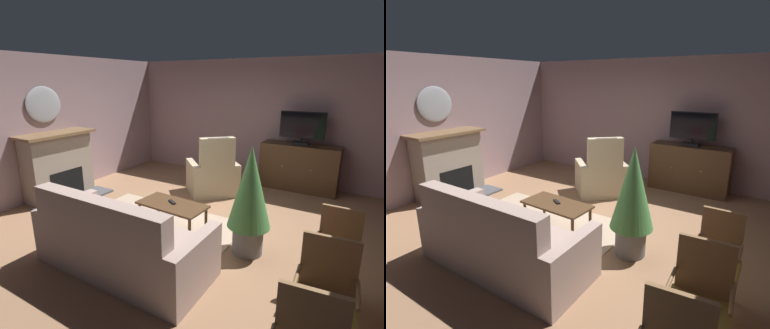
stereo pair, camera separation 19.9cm
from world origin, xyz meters
TOP-DOWN VIEW (x-y plane):
  - ground_plane at (0.00, 0.00)m, footprint 6.51×6.52m
  - wall_back at (0.00, 3.01)m, footprint 6.51×0.10m
  - wall_left at (-3.00, 0.00)m, footprint 0.10×6.52m
  - rug_central at (-0.35, -0.38)m, footprint 2.61×1.86m
  - fireplace at (-2.68, -0.23)m, footprint 0.94×1.47m
  - wall_mirror_oval at (-2.92, -0.23)m, footprint 0.06×0.72m
  - tv_cabinet at (1.23, 2.66)m, footprint 1.56×0.55m
  - television at (1.23, 2.61)m, footprint 0.89×0.20m
  - coffee_table at (0.06, -0.33)m, footprint 1.06×0.58m
  - tv_remote at (0.04, -0.30)m, footprint 0.17×0.13m
  - sofa_floral at (0.05, -1.41)m, footprint 2.18×0.95m
  - armchair_near_window at (-0.19, 1.48)m, footprint 1.24×1.24m
  - side_chair_beside_plant at (2.31, -1.37)m, footprint 0.53×0.51m
  - side_chair_mid_row at (2.32, -0.63)m, footprint 0.45×0.43m
  - potted_plant_leafy_by_curtain at (1.23, -0.25)m, footprint 0.57×0.57m
  - cat at (-1.35, -0.54)m, footprint 0.63×0.38m

SIDE VIEW (x-z plane):
  - ground_plane at x=0.00m, z-range -0.04..0.00m
  - rug_central at x=-0.35m, z-range 0.00..0.01m
  - cat at x=-1.35m, z-range -0.01..0.20m
  - sofa_floral at x=0.05m, z-range -0.18..0.85m
  - armchair_near_window at x=-0.19m, z-range -0.24..0.99m
  - coffee_table at x=0.06m, z-range 0.18..0.66m
  - tv_cabinet at x=1.23m, z-range -0.02..0.95m
  - tv_remote at x=0.04m, z-range 0.48..0.50m
  - side_chair_beside_plant at x=2.31m, z-range 0.03..1.02m
  - side_chair_mid_row at x=2.32m, z-range 0.03..1.02m
  - fireplace at x=-2.68m, z-range -0.03..1.27m
  - potted_plant_leafy_by_curtain at x=1.23m, z-range 0.08..1.55m
  - television at x=1.23m, z-range 0.99..1.67m
  - wall_back at x=0.00m, z-range 0.00..2.73m
  - wall_left at x=-3.00m, z-range 0.00..2.73m
  - wall_mirror_oval at x=-2.92m, z-range 1.47..2.14m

